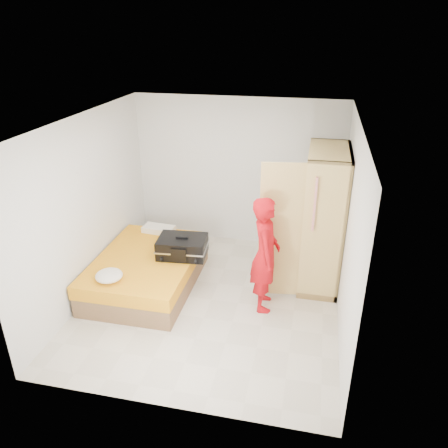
% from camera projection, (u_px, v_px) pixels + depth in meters
% --- Properties ---
extents(room, '(4.00, 4.02, 2.60)m').
position_uv_depth(room, '(210.00, 219.00, 5.84)').
color(room, beige).
rests_on(room, ground).
extents(bed, '(1.42, 2.02, 0.50)m').
position_uv_depth(bed, '(147.00, 271.00, 6.64)').
color(bed, brown).
rests_on(bed, ground).
extents(wardrobe, '(1.17, 1.26, 2.10)m').
position_uv_depth(wardrobe, '(320.00, 223.00, 6.44)').
color(wardrobe, '#E1C66E').
rests_on(wardrobe, ground).
extents(person, '(0.48, 0.66, 1.66)m').
position_uv_depth(person, '(265.00, 254.00, 5.92)').
color(person, '#B80B13').
rests_on(person, ground).
extents(suitcase, '(0.77, 0.60, 0.31)m').
position_uv_depth(suitcase, '(182.00, 247.00, 6.52)').
color(suitcase, black).
rests_on(suitcase, bed).
extents(round_cushion, '(0.37, 0.37, 0.14)m').
position_uv_depth(round_cushion, '(109.00, 276.00, 5.92)').
color(round_cushion, silver).
rests_on(round_cushion, bed).
extents(pillow, '(0.54, 0.31, 0.09)m').
position_uv_depth(pillow, '(159.00, 229.00, 7.29)').
color(pillow, silver).
rests_on(pillow, bed).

